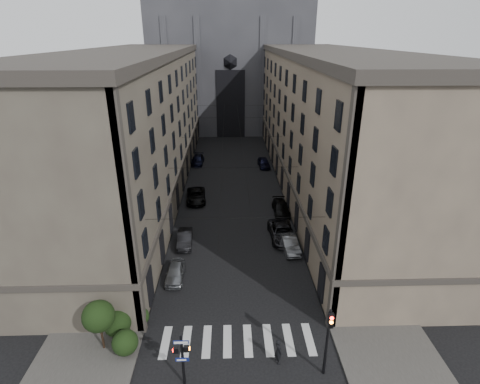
{
  "coord_description": "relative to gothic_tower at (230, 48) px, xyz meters",
  "views": [
    {
      "loc": [
        -0.47,
        -15.96,
        20.65
      ],
      "look_at": [
        0.35,
        10.86,
        9.33
      ],
      "focal_mm": 28.0,
      "sensor_mm": 36.0,
      "label": 1
    }
  ],
  "objects": [
    {
      "name": "zebra_crossing",
      "position": [
        0.0,
        -69.96,
        -17.79
      ],
      "size": [
        11.0,
        3.2,
        0.01
      ],
      "primitive_type": "cube",
      "color": "beige",
      "rests_on": "ground"
    },
    {
      "name": "tram_wires",
      "position": [
        0.0,
        -39.33,
        -10.55
      ],
      "size": [
        14.0,
        60.0,
        0.43
      ],
      "color": "black",
      "rests_on": "ground"
    },
    {
      "name": "building_left",
      "position": [
        -13.44,
        -38.96,
        -8.45
      ],
      "size": [
        13.6,
        60.6,
        18.85
      ],
      "color": "#4A4239",
      "rests_on": "ground"
    },
    {
      "name": "car_left_far",
      "position": [
        -5.89,
        -29.3,
        -17.09
      ],
      "size": [
        2.17,
        4.93,
        1.41
      ],
      "primitive_type": "imported",
      "rotation": [
        0.0,
        0.0,
        -0.04
      ],
      "color": "black",
      "rests_on": "ground"
    },
    {
      "name": "car_left_midfar",
      "position": [
        -4.94,
        -44.87,
        -17.05
      ],
      "size": [
        2.89,
        5.53,
        1.49
      ],
      "primitive_type": "imported",
      "rotation": [
        0.0,
        0.0,
        0.08
      ],
      "color": "black",
      "rests_on": "ground"
    },
    {
      "name": "building_right",
      "position": [
        13.44,
        -38.96,
        -8.45
      ],
      "size": [
        13.6,
        60.6,
        18.85
      ],
      "color": "brown",
      "rests_on": "ground"
    },
    {
      "name": "shrub_cluster",
      "position": [
        -8.72,
        -69.95,
        -16.0
      ],
      "size": [
        3.9,
        4.4,
        3.9
      ],
      "color": "black",
      "rests_on": "sidewalk_left"
    },
    {
      "name": "car_left_near",
      "position": [
        -5.49,
        -62.22,
        -17.12
      ],
      "size": [
        1.62,
        4.0,
        1.36
      ],
      "primitive_type": "imported",
      "rotation": [
        0.0,
        0.0,
        -0.0
      ],
      "color": "slate",
      "rests_on": "ground"
    },
    {
      "name": "pedestrian_signal_left",
      "position": [
        -3.51,
        -73.46,
        -15.48
      ],
      "size": [
        1.02,
        0.38,
        4.0
      ],
      "color": "black",
      "rests_on": "ground"
    },
    {
      "name": "car_right_near",
      "position": [
        5.68,
        -57.57,
        -17.09
      ],
      "size": [
        1.87,
        4.41,
        1.41
      ],
      "primitive_type": "imported",
      "rotation": [
        0.0,
        0.0,
        0.09
      ],
      "color": "slate",
      "rests_on": "ground"
    },
    {
      "name": "car_right_midnear",
      "position": [
        5.22,
        -55.29,
        -17.01
      ],
      "size": [
        2.86,
        5.77,
        1.57
      ],
      "primitive_type": "imported",
      "rotation": [
        0.0,
        0.0,
        0.05
      ],
      "color": "black",
      "rests_on": "ground"
    },
    {
      "name": "pedestrian",
      "position": [
        2.69,
        -71.96,
        -16.83
      ],
      "size": [
        0.7,
        0.83,
        1.94
      ],
      "primitive_type": "imported",
      "rotation": [
        0.0,
        0.0,
        1.96
      ],
      "color": "black",
      "rests_on": "ground"
    },
    {
      "name": "traffic_light_right",
      "position": [
        5.6,
        -73.04,
        -14.51
      ],
      "size": [
        0.34,
        0.5,
        5.2
      ],
      "color": "black",
      "rests_on": "ground"
    },
    {
      "name": "gothic_tower",
      "position": [
        0.0,
        0.0,
        0.0
      ],
      "size": [
        35.0,
        23.0,
        58.0
      ],
      "color": "#2D2D33",
      "rests_on": "ground"
    },
    {
      "name": "sidewalk_left",
      "position": [
        -10.5,
        -38.96,
        -17.72
      ],
      "size": [
        7.0,
        80.0,
        0.15
      ],
      "primitive_type": "cube",
      "color": "#383533",
      "rests_on": "ground"
    },
    {
      "name": "car_right_far",
      "position": [
        5.38,
        -31.18,
        -17.04
      ],
      "size": [
        2.05,
        4.54,
        1.51
      ],
      "primitive_type": "imported",
      "rotation": [
        0.0,
        0.0,
        0.06
      ],
      "color": "black",
      "rests_on": "ground"
    },
    {
      "name": "car_left_midnear",
      "position": [
        -5.25,
        -56.23,
        -17.1
      ],
      "size": [
        1.69,
        4.33,
        1.4
      ],
      "primitive_type": "imported",
      "rotation": [
        0.0,
        0.0,
        0.05
      ],
      "color": "black",
      "rests_on": "ground"
    },
    {
      "name": "car_right_midfar",
      "position": [
        5.93,
        -48.86,
        -17.12
      ],
      "size": [
        1.99,
        4.72,
        1.36
      ],
      "primitive_type": "imported",
      "rotation": [
        0.0,
        0.0,
        0.02
      ],
      "color": "black",
      "rests_on": "ground"
    },
    {
      "name": "sidewalk_right",
      "position": [
        10.5,
        -38.96,
        -17.72
      ],
      "size": [
        7.0,
        80.0,
        0.15
      ],
      "primitive_type": "cube",
      "color": "#383533",
      "rests_on": "ground"
    }
  ]
}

